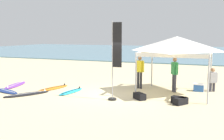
{
  "coord_description": "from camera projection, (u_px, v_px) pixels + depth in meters",
  "views": [
    {
      "loc": [
        4.55,
        -11.72,
        2.87
      ],
      "look_at": [
        -0.61,
        1.28,
        1.0
      ],
      "focal_mm": 43.69,
      "sensor_mm": 36.0,
      "label": 1
    }
  ],
  "objects": [
    {
      "name": "person_grey",
      "position": [
        213.0,
        79.0,
        13.52
      ],
      "size": [
        0.48,
        0.38,
        1.2
      ],
      "color": "#383842",
      "rests_on": "ground"
    },
    {
      "name": "person_green",
      "position": [
        174.0,
        72.0,
        13.4
      ],
      "size": [
        0.38,
        0.48,
        1.71
      ],
      "color": "#383842",
      "rests_on": "ground"
    },
    {
      "name": "person_yellow",
      "position": [
        140.0,
        70.0,
        14.26
      ],
      "size": [
        0.52,
        0.33,
        1.71
      ],
      "color": "#2D2D33",
      "rests_on": "ground"
    },
    {
      "name": "canopy_tent",
      "position": [
        177.0,
        44.0,
        12.79
      ],
      "size": [
        3.18,
        3.18,
        2.75
      ],
      "color": "#B7B7BC",
      "rests_on": "ground"
    },
    {
      "name": "surfboard_cyan",
      "position": [
        71.0,
        91.0,
        13.45
      ],
      "size": [
        0.64,
        1.87,
        0.19
      ],
      "color": "#23B2CC",
      "rests_on": "ground"
    },
    {
      "name": "sea",
      "position": [
        188.0,
        52.0,
        42.28
      ],
      "size": [
        80.0,
        36.0,
        0.1
      ],
      "primitive_type": "cube",
      "color": "#568499",
      "rests_on": "ground"
    },
    {
      "name": "cooler_box",
      "position": [
        199.0,
        87.0,
        13.64
      ],
      "size": [
        0.5,
        0.36,
        0.39
      ],
      "color": "#2D60B7",
      "rests_on": "ground"
    },
    {
      "name": "banner_flag",
      "position": [
        115.0,
        64.0,
        11.63
      ],
      "size": [
        0.6,
        0.36,
        3.4
      ],
      "color": "#99999E",
      "rests_on": "ground"
    },
    {
      "name": "surfboard_black",
      "position": [
        27.0,
        94.0,
        12.89
      ],
      "size": [
        1.62,
        2.19,
        0.19
      ],
      "color": "black",
      "rests_on": "ground"
    },
    {
      "name": "surfboard_purple",
      "position": [
        15.0,
        85.0,
        15.14
      ],
      "size": [
        1.16,
        2.29,
        0.19
      ],
      "color": "purple",
      "rests_on": "ground"
    },
    {
      "name": "gear_bag_by_pole",
      "position": [
        140.0,
        96.0,
        11.96
      ],
      "size": [
        0.66,
        0.64,
        0.28
      ],
      "primitive_type": "cube",
      "rotation": [
        0.0,
        0.0,
        2.41
      ],
      "color": "black",
      "rests_on": "ground"
    },
    {
      "name": "gear_bag_on_sand",
      "position": [
        181.0,
        101.0,
        11.11
      ],
      "size": [
        0.6,
        0.68,
        0.28
      ],
      "primitive_type": "cube",
      "rotation": [
        0.0,
        0.0,
        0.98
      ],
      "color": "black",
      "rests_on": "ground"
    },
    {
      "name": "surfboard_navy",
      "position": [
        5.0,
        91.0,
        13.61
      ],
      "size": [
        2.14,
        1.21,
        0.19
      ],
      "color": "navy",
      "rests_on": "ground"
    },
    {
      "name": "gear_bag_near_tent",
      "position": [
        179.0,
        100.0,
        11.3
      ],
      "size": [
        0.66,
        0.45,
        0.28
      ],
      "primitive_type": "cube",
      "rotation": [
        0.0,
        0.0,
        2.92
      ],
      "color": "black",
      "rests_on": "ground"
    },
    {
      "name": "ground_plane",
      "position": [
        114.0,
        95.0,
        12.84
      ],
      "size": [
        80.0,
        80.0,
        0.0
      ],
      "primitive_type": "plane",
      "color": "beige"
    },
    {
      "name": "surfboard_orange",
      "position": [
        54.0,
        88.0,
        14.31
      ],
      "size": [
        0.99,
        2.09,
        0.19
      ],
      "color": "orange",
      "rests_on": "ground"
    }
  ]
}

